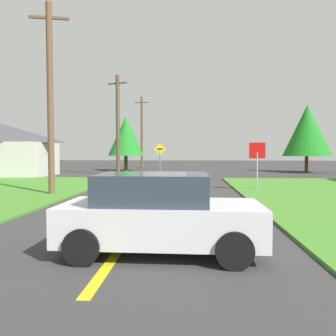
% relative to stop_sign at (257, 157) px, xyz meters
% --- Properties ---
extents(ground_plane, '(120.00, 120.00, 0.00)m').
position_rel_stop_sign_xyz_m(ground_plane, '(-5.00, 1.61, -1.81)').
color(ground_plane, '#343434').
extents(lane_stripe_center, '(0.20, 14.00, 0.01)m').
position_rel_stop_sign_xyz_m(lane_stripe_center, '(-5.00, -6.39, -1.81)').
color(lane_stripe_center, yellow).
rests_on(lane_stripe_center, ground).
extents(stop_sign, '(0.84, 0.08, 2.54)m').
position_rel_stop_sign_xyz_m(stop_sign, '(0.00, 0.00, 0.00)').
color(stop_sign, '#9EA0A8').
rests_on(stop_sign, ground).
extents(car_behind_on_main_road, '(4.04, 2.01, 1.62)m').
position_rel_stop_sign_xyz_m(car_behind_on_main_road, '(-4.15, -11.12, -1.01)').
color(car_behind_on_main_road, silver).
rests_on(car_behind_on_main_road, ground).
extents(utility_pole_near, '(1.78, 0.50, 8.98)m').
position_rel_stop_sign_xyz_m(utility_pole_near, '(-10.07, -2.49, 2.80)').
color(utility_pole_near, brown).
rests_on(utility_pole_near, ground).
extents(utility_pole_mid, '(1.76, 0.62, 8.71)m').
position_rel_stop_sign_xyz_m(utility_pole_mid, '(-9.85, 11.12, 2.64)').
color(utility_pole_mid, '#4D412D').
rests_on(utility_pole_mid, ground).
extents(utility_pole_far, '(1.80, 0.30, 9.08)m').
position_rel_stop_sign_xyz_m(utility_pole_far, '(-9.71, 24.73, 2.84)').
color(utility_pole_far, brown).
rests_on(utility_pole_far, ground).
extents(direction_sign, '(0.91, 0.08, 2.72)m').
position_rel_stop_sign_xyz_m(direction_sign, '(-5.86, 7.89, -0.12)').
color(direction_sign, slate).
rests_on(direction_sign, ground).
extents(oak_tree_left, '(4.62, 4.62, 6.72)m').
position_rel_stop_sign_xyz_m(oak_tree_left, '(8.00, 16.04, 2.36)').
color(oak_tree_left, brown).
rests_on(oak_tree_left, ground).
extents(pine_tree_center, '(3.74, 3.74, 5.76)m').
position_rel_stop_sign_xyz_m(pine_tree_center, '(-10.34, 17.22, 1.88)').
color(pine_tree_center, brown).
rests_on(pine_tree_center, ground).
extents(barn, '(7.80, 5.34, 4.41)m').
position_rel_stop_sign_xyz_m(barn, '(-19.40, 9.49, 0.39)').
color(barn, beige).
rests_on(barn, ground).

